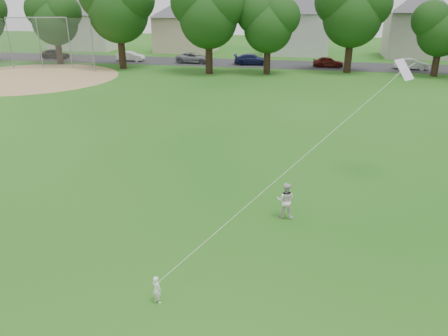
% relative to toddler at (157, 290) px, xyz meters
% --- Properties ---
extents(ground, '(160.00, 160.00, 0.00)m').
position_rel_toddler_xyz_m(ground, '(1.29, 2.69, -0.43)').
color(ground, '#154F12').
rests_on(ground, ground).
extents(street, '(90.00, 7.00, 0.01)m').
position_rel_toddler_xyz_m(street, '(1.29, 44.69, -0.43)').
color(street, '#2D2D30').
rests_on(street, ground).
extents(dirt_infield, '(18.00, 18.00, 0.02)m').
position_rel_toddler_xyz_m(dirt_infield, '(-24.71, 30.69, -0.42)').
color(dirt_infield, '#9E7F51').
rests_on(dirt_infield, ground).
extents(toddler, '(0.37, 0.32, 0.86)m').
position_rel_toddler_xyz_m(toddler, '(0.00, 0.00, 0.00)').
color(toddler, white).
rests_on(toddler, ground).
extents(older_boy, '(0.72, 0.57, 1.44)m').
position_rel_toddler_xyz_m(older_boy, '(3.15, 5.76, 0.29)').
color(older_boy, silver).
rests_on(older_boy, ground).
extents(kite, '(4.38, 5.92, 13.82)m').
position_rel_toddler_xyz_m(kite, '(3.82, 5.31, 2.40)').
color(kite, white).
rests_on(kite, ground).
extents(baseball_backstop, '(12.30, 4.75, 5.55)m').
position_rel_toddler_xyz_m(baseball_backstop, '(-26.42, 35.57, 2.35)').
color(baseball_backstop, gray).
rests_on(baseball_backstop, ground).
extents(tree_row, '(80.98, 9.64, 11.36)m').
position_rel_toddler_xyz_m(tree_row, '(2.14, 38.54, 5.99)').
color(tree_row, black).
rests_on(tree_row, ground).
extents(parked_cars, '(73.40, 2.27, 1.27)m').
position_rel_toddler_xyz_m(parked_cars, '(5.19, 43.69, 0.19)').
color(parked_cars, black).
rests_on(parked_cars, ground).
extents(house_row, '(76.94, 13.89, 10.57)m').
position_rel_toddler_xyz_m(house_row, '(-0.09, 54.69, 4.49)').
color(house_row, silver).
rests_on(house_row, ground).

